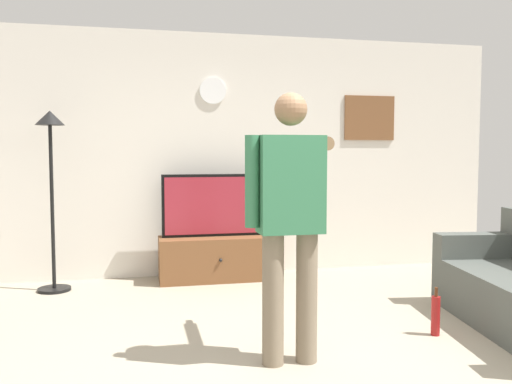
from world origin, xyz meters
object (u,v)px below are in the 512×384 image
Objects in this scene: person_standing_nearer_lamp at (290,211)px; beverage_bottle at (436,315)px; television at (217,205)px; wall_clock at (213,91)px; floor_lamp at (51,163)px; tv_stand at (217,258)px; framed_picture at (369,118)px.

person_standing_nearer_lamp is 1.50m from beverage_bottle.
television is 1.28m from wall_clock.
television is 1.73m from floor_lamp.
tv_stand is 0.70× the size of floor_lamp.
wall_clock is 1.90m from framed_picture.
tv_stand is 0.57m from television.
framed_picture is at bearing 8.94° from tv_stand.
framed_picture is 0.36× the size of person_standing_nearer_lamp.
television is at bearing 92.89° from person_standing_nearer_lamp.
television is at bearing -172.45° from framed_picture.
floor_lamp is (-3.54, -0.41, -0.51)m from framed_picture.
wall_clock is 0.80× the size of beverage_bottle.
floor_lamp is 3.78m from beverage_bottle.
television is 1.88× the size of framed_picture.
wall_clock is 2.89m from person_standing_nearer_lamp.
person_standing_nearer_lamp reaches higher than television.
television is at bearing 5.66° from floor_lamp.
wall_clock is at bearing 90.00° from television.
television is 3.21× the size of beverage_bottle.
person_standing_nearer_lamp is (1.78, -2.27, -0.28)m from floor_lamp.
floor_lamp reaches higher than television.
framed_picture is at bearing 77.53° from beverage_bottle.
framed_picture reaches higher than tv_stand.
floor_lamp is at bearing 128.12° from person_standing_nearer_lamp.
television is at bearing 90.00° from tv_stand.
wall_clock is 1.88m from floor_lamp.
tv_stand is 1.85m from wall_clock.
person_standing_nearer_lamp is (-1.75, -2.68, -0.80)m from framed_picture.
tv_stand is 3.41× the size of beverage_bottle.
wall_clock reaches higher than floor_lamp.
wall_clock is at bearing 119.02° from beverage_bottle.
beverage_bottle is at bearing -33.81° from floor_lamp.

